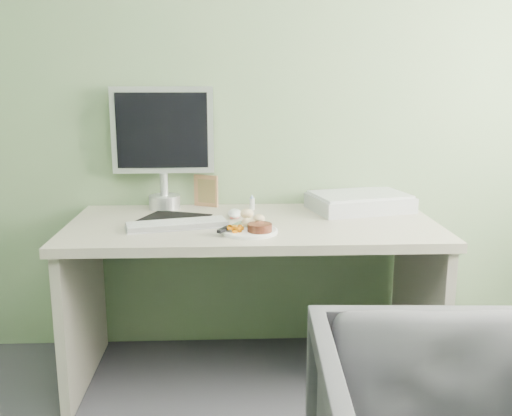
{
  "coord_description": "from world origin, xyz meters",
  "views": [
    {
      "loc": [
        -0.09,
        -0.79,
        1.33
      ],
      "look_at": [
        0.01,
        1.5,
        0.82
      ],
      "focal_mm": 40.0,
      "sensor_mm": 36.0,
      "label": 1
    }
  ],
  "objects_px": {
    "desk": "(253,262)",
    "monitor": "(163,141)",
    "plate": "(250,231)",
    "scanner": "(360,203)"
  },
  "relations": [
    {
      "from": "monitor",
      "to": "desk",
      "type": "bearing_deg",
      "value": -38.64
    },
    {
      "from": "desk",
      "to": "monitor",
      "type": "relative_size",
      "value": 2.77
    },
    {
      "from": "plate",
      "to": "monitor",
      "type": "height_order",
      "value": "monitor"
    },
    {
      "from": "desk",
      "to": "plate",
      "type": "relative_size",
      "value": 7.04
    },
    {
      "from": "monitor",
      "to": "plate",
      "type": "bearing_deg",
      "value": -52.7
    },
    {
      "from": "desk",
      "to": "scanner",
      "type": "distance_m",
      "value": 0.6
    },
    {
      "from": "plate",
      "to": "scanner",
      "type": "distance_m",
      "value": 0.67
    },
    {
      "from": "desk",
      "to": "monitor",
      "type": "bearing_deg",
      "value": 142.79
    },
    {
      "from": "scanner",
      "to": "plate",
      "type": "bearing_deg",
      "value": -157.88
    },
    {
      "from": "scanner",
      "to": "monitor",
      "type": "bearing_deg",
      "value": 159.75
    }
  ]
}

